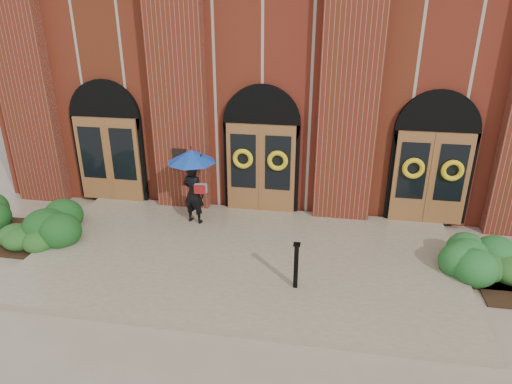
% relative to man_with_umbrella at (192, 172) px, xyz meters
% --- Properties ---
extents(ground, '(90.00, 90.00, 0.00)m').
position_rel_man_with_umbrella_xyz_m(ground, '(1.63, -1.66, -1.58)').
color(ground, gray).
rests_on(ground, ground).
extents(landing, '(10.00, 5.30, 0.15)m').
position_rel_man_with_umbrella_xyz_m(landing, '(1.63, -1.51, -1.50)').
color(landing, '#9C9171').
rests_on(landing, ground).
extents(church_building, '(16.20, 12.53, 7.00)m').
position_rel_man_with_umbrella_xyz_m(church_building, '(1.63, 7.13, 1.92)').
color(church_building, maroon).
rests_on(church_building, ground).
extents(man_with_umbrella, '(1.53, 1.53, 2.04)m').
position_rel_man_with_umbrella_xyz_m(man_with_umbrella, '(0.00, 0.00, 0.00)').
color(man_with_umbrella, black).
rests_on(man_with_umbrella, landing).
extents(metal_post, '(0.14, 0.14, 1.04)m').
position_rel_man_with_umbrella_xyz_m(metal_post, '(2.96, -2.59, -0.88)').
color(metal_post, black).
rests_on(metal_post, landing).
extents(hedge_wall_left, '(3.20, 1.28, 0.82)m').
position_rel_man_with_umbrella_xyz_m(hedge_wall_left, '(-3.92, -1.16, -1.17)').
color(hedge_wall_left, '#174517').
rests_on(hedge_wall_left, ground).
extents(hedge_wall_right, '(2.90, 1.16, 0.74)m').
position_rel_man_with_umbrella_xyz_m(hedge_wall_right, '(6.83, -1.16, -1.20)').
color(hedge_wall_right, '#1E5722').
rests_on(hedge_wall_right, ground).
extents(hedge_front_left, '(1.44, 1.23, 0.51)m').
position_rel_man_with_umbrella_xyz_m(hedge_front_left, '(-3.93, -1.66, -1.32)').
color(hedge_front_left, '#214E1B').
rests_on(hedge_front_left, ground).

